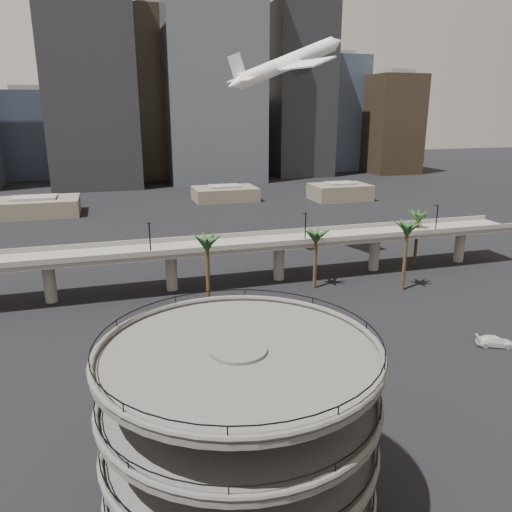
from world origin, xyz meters
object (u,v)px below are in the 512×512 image
object	(u,v)px
overpass	(227,249)
car_a	(343,396)
parking_ramp	(239,421)
car_c	(495,341)
car_b	(361,339)
airborne_jet	(287,63)

from	to	relation	value
overpass	car_a	size ratio (longest dim) A/B	30.30
car_a	parking_ramp	bearing A→B (deg)	110.26
parking_ramp	overpass	size ratio (longest dim) A/B	0.17
overpass	car_c	xyz separation A→B (m)	(31.70, -38.08, -6.57)
overpass	car_a	world-z (taller)	overpass
overpass	car_b	xyz separation A→B (m)	(13.00, -31.73, -6.55)
parking_ramp	overpass	xyz separation A→B (m)	(13.00, 59.00, -2.50)
airborne_jet	overpass	bearing A→B (deg)	-150.14
overpass	car_b	world-z (taller)	overpass
overpass	car_b	size ratio (longest dim) A/B	27.27
overpass	parking_ramp	bearing A→B (deg)	-102.43
car_b	overpass	bearing A→B (deg)	-2.94
overpass	car_b	distance (m)	34.91
car_c	car_a	bearing A→B (deg)	128.37
car_b	airborne_jet	bearing A→B (deg)	-31.87
airborne_jet	car_b	world-z (taller)	airborne_jet
parking_ramp	car_c	distance (m)	50.18
car_b	parking_ramp	bearing A→B (deg)	111.16
overpass	airborne_jet	bearing A→B (deg)	44.28
car_c	airborne_jet	bearing A→B (deg)	37.40
car_c	overpass	bearing A→B (deg)	64.35
parking_ramp	airborne_jet	size ratio (longest dim) A/B	0.72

